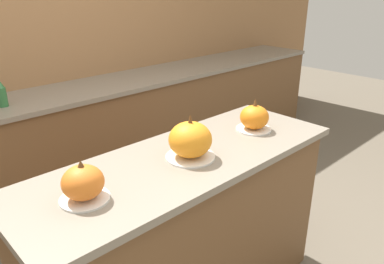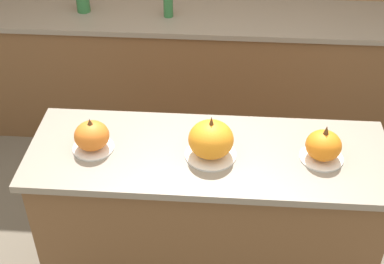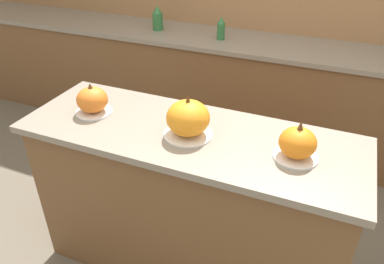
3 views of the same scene
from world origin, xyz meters
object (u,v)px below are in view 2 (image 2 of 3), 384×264
Objects in this scene: pumpkin_cake_left at (92,137)px; bottle_tall at (168,4)px; pumpkin_cake_right at (323,146)px; pumpkin_cake_center at (211,140)px.

pumpkin_cake_left reaches higher than bottle_tall.
pumpkin_cake_right reaches higher than pumpkin_cake_left.
bottle_tall is (-0.83, 1.43, -0.00)m from pumpkin_cake_right.
pumpkin_cake_left is at bearing -179.86° from pumpkin_cake_right.
bottle_tall is at bearing 120.05° from pumpkin_cake_right.
pumpkin_cake_left is 0.81× the size of pumpkin_cake_center.
pumpkin_cake_left is 0.97× the size of pumpkin_cake_right.
pumpkin_cake_center is 0.49m from pumpkin_cake_right.
pumpkin_cake_center reaches higher than pumpkin_cake_left.
pumpkin_cake_left is at bearing -97.42° from bottle_tall.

